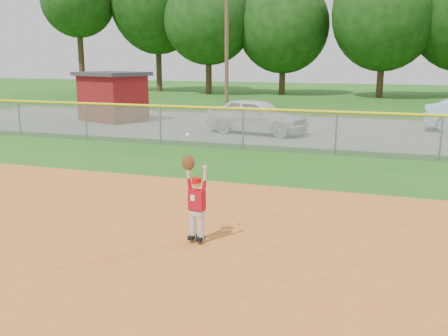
# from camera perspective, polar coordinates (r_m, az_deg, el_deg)

# --- Properties ---
(ground) EXTENTS (120.00, 120.00, 0.00)m
(ground) POSITION_cam_1_polar(r_m,az_deg,el_deg) (8.23, 4.39, -11.27)
(ground) COLOR #1F5613
(ground) RESTS_ON ground
(parking_strip) EXTENTS (44.00, 10.00, 0.03)m
(parking_strip) POSITION_cam_1_polar(r_m,az_deg,el_deg) (23.61, 14.24, 4.10)
(parking_strip) COLOR gray
(parking_strip) RESTS_ON ground
(car_white_a) EXTENTS (4.79, 2.60, 1.55)m
(car_white_a) POSITION_cam_1_polar(r_m,az_deg,el_deg) (22.10, 3.76, 5.97)
(car_white_a) COLOR silver
(car_white_a) RESTS_ON parking_strip
(utility_shed) EXTENTS (4.16, 3.71, 2.58)m
(utility_shed) POSITION_cam_1_polar(r_m,az_deg,el_deg) (27.14, -12.61, 8.00)
(utility_shed) COLOR #620E0E
(utility_shed) RESTS_ON ground
(outfield_fence) EXTENTS (40.06, 0.10, 1.55)m
(outfield_fence) POSITION_cam_1_polar(r_m,az_deg,el_deg) (17.57, 12.70, 4.26)
(outfield_fence) COLOR gray
(outfield_fence) RESTS_ON ground
(power_lines) EXTENTS (19.40, 0.24, 9.00)m
(power_lines) POSITION_cam_1_polar(r_m,az_deg,el_deg) (29.35, 17.79, 14.61)
(power_lines) COLOR #4C3823
(power_lines) RESTS_ON ground
(tree_line) EXTENTS (62.37, 13.00, 14.43)m
(tree_line) POSITION_cam_1_polar(r_m,az_deg,el_deg) (45.41, 18.53, 17.23)
(tree_line) COLOR #422D1C
(tree_line) RESTS_ON ground
(ballplayer) EXTENTS (0.51, 0.25, 1.94)m
(ballplayer) POSITION_cam_1_polar(r_m,az_deg,el_deg) (8.92, -3.28, -3.48)
(ballplayer) COLOR silver
(ballplayer) RESTS_ON ground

